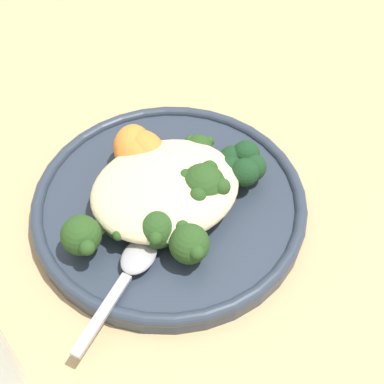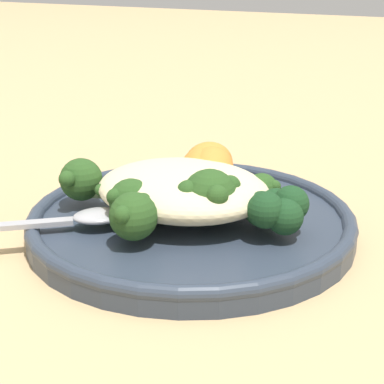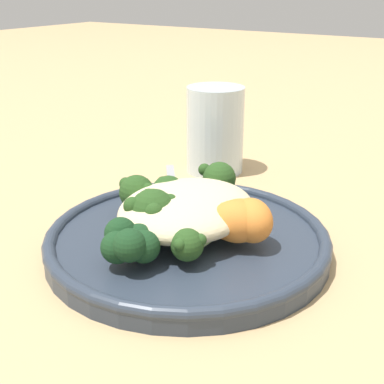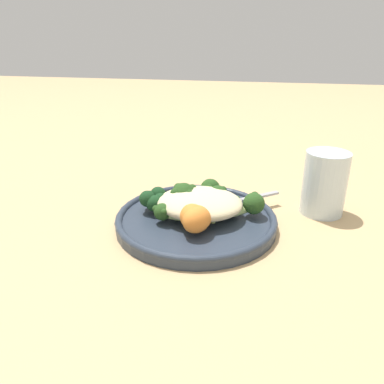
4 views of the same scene
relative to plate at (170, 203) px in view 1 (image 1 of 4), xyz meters
The scene contains 16 objects.
ground_plane 0.03m from the plate, 58.88° to the left, with size 4.00×4.00×0.00m, color tan.
plate is the anchor object (origin of this frame).
quinoa_mound 0.03m from the plate, 39.32° to the left, with size 0.14×0.12×0.04m, color beige.
broccoli_stalk_0 0.09m from the plate, 12.09° to the left, with size 0.09×0.08×0.04m.
broccoli_stalk_1 0.05m from the plate, 11.09° to the left, with size 0.06×0.08×0.03m.
broccoli_stalk_2 0.05m from the plate, 45.27° to the left, with size 0.04×0.09×0.03m.
broccoli_stalk_3 0.06m from the plate, 71.80° to the left, with size 0.04×0.12×0.03m.
broccoli_stalk_4 0.04m from the plate, 140.34° to the left, with size 0.09×0.08×0.04m.
broccoli_stalk_5 0.03m from the plate, 152.16° to the right, with size 0.08×0.05×0.03m.
broccoli_stalk_6 0.04m from the plate, 130.58° to the right, with size 0.10×0.03×0.03m.
sweet_potato_chunk_0 0.06m from the plate, 85.05° to the right, with size 0.05×0.04×0.04m, color orange.
sweet_potato_chunk_1 0.05m from the plate, 83.00° to the right, with size 0.05×0.04×0.03m, color orange.
sweet_potato_chunk_2 0.06m from the plate, 76.90° to the right, with size 0.04×0.04×0.04m, color orange.
sweet_potato_chunk_3 0.07m from the plate, 78.91° to the right, with size 0.04×0.04×0.04m, color orange.
kale_tuft 0.08m from the plate, behind, with size 0.05×0.05×0.03m.
spoon 0.09m from the plate, 43.97° to the left, with size 0.10×0.09×0.01m.
Camera 1 is at (0.11, 0.28, 0.41)m, focal length 50.00 mm.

